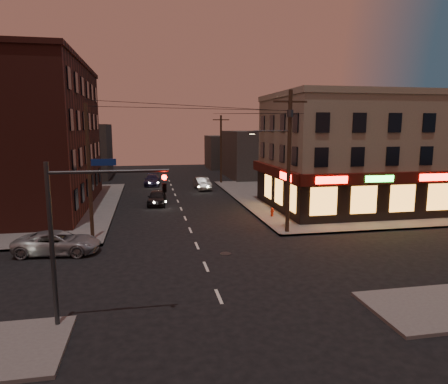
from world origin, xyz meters
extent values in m
plane|color=black|center=(0.00, 0.00, 0.00)|extent=(120.00, 120.00, 0.00)
cube|color=#514F4C|center=(18.00, 19.00, 0.07)|extent=(24.00, 28.00, 0.15)
cube|color=gray|center=(16.00, 13.50, 5.15)|extent=(15.00, 12.00, 10.00)
cube|color=gray|center=(16.00, 13.50, 10.40)|extent=(15.20, 12.20, 0.50)
cube|color=black|center=(16.00, 7.55, 1.85)|extent=(15.12, 0.25, 3.40)
cube|color=black|center=(8.55, 13.50, 1.85)|extent=(0.25, 12.12, 3.40)
cube|color=#400F0A|center=(16.00, 7.25, 3.65)|extent=(15.60, 0.50, 0.90)
cube|color=#400F0A|center=(8.25, 13.50, 3.65)|extent=(0.50, 12.60, 0.90)
cube|color=#FF140C|center=(10.70, 6.98, 3.65)|extent=(2.60, 0.06, 0.55)
cube|color=#FF140C|center=(19.50, 6.98, 3.65)|extent=(2.60, 0.06, 0.55)
cube|color=#26FF3F|center=(14.70, 6.98, 3.65)|extent=(2.40, 0.06, 0.50)
cube|color=#FF140C|center=(7.98, 9.70, 3.65)|extent=(0.06, 2.60, 0.55)
cube|color=#FF9E38|center=(15.40, 7.40, 1.95)|extent=(12.40, 0.08, 2.20)
cube|color=#FF9E38|center=(8.40, 12.50, 1.95)|extent=(0.08, 8.40, 2.20)
cube|color=#4C1F18|center=(-14.50, 19.00, 6.65)|extent=(12.00, 20.00, 13.00)
cube|color=#3F3D3A|center=(14.00, 38.00, 3.50)|extent=(10.00, 12.00, 7.00)
cube|color=#3F3D3A|center=(-13.00, 42.00, 4.00)|extent=(9.00, 10.00, 8.00)
cube|color=#3F3D3A|center=(12.00, 52.00, 3.00)|extent=(8.00, 8.00, 6.00)
cylinder|color=#382619|center=(6.80, 5.80, 5.15)|extent=(0.28, 0.28, 10.00)
cube|color=#382619|center=(6.80, 5.80, 9.35)|extent=(2.40, 0.12, 0.12)
cylinder|color=#333538|center=(6.80, 5.80, 8.55)|extent=(0.44, 0.44, 0.50)
cylinder|color=#333538|center=(5.50, 5.80, 7.35)|extent=(2.60, 0.10, 0.10)
cube|color=#333538|center=(4.10, 5.80, 7.25)|extent=(0.60, 0.25, 0.18)
cube|color=#FFD88C|center=(4.10, 5.80, 7.15)|extent=(0.35, 0.15, 0.04)
cylinder|color=#382619|center=(6.80, 32.00, 4.65)|extent=(0.26, 0.26, 9.00)
cylinder|color=#382619|center=(-6.80, 6.50, 4.65)|extent=(0.24, 0.24, 9.00)
cylinder|color=#333538|center=(-6.60, -5.60, 3.20)|extent=(0.18, 0.18, 6.40)
cylinder|color=#333538|center=(-4.40, -5.60, 6.00)|extent=(4.40, 0.12, 0.12)
imported|color=black|center=(-2.40, -5.60, 5.50)|extent=(0.16, 0.20, 1.00)
sphere|color=#FF0C05|center=(-2.40, -5.72, 5.75)|extent=(0.20, 0.20, 0.20)
cube|color=navy|center=(-4.60, -5.60, 6.35)|extent=(0.90, 0.05, 0.25)
imported|color=gray|center=(-8.51, 4.00, 0.69)|extent=(5.23, 2.87, 1.39)
imported|color=black|center=(-2.17, 18.45, 0.73)|extent=(2.16, 4.43, 1.45)
imported|color=#64615D|center=(3.59, 27.42, 0.73)|extent=(1.93, 4.57, 1.47)
imported|color=#1D1C39|center=(-2.42, 32.12, 0.69)|extent=(2.26, 4.91, 1.39)
cylinder|color=#98220D|center=(7.25, 10.76, 0.45)|extent=(0.25, 0.25, 0.60)
sphere|color=#98220D|center=(7.25, 10.76, 0.78)|extent=(0.24, 0.24, 0.24)
cylinder|color=#98220D|center=(7.25, 10.76, 0.57)|extent=(0.33, 0.17, 0.12)
cylinder|color=#98220D|center=(7.25, 10.76, 0.57)|extent=(0.17, 0.33, 0.12)
camera|label=1|loc=(-3.03, -20.88, 7.65)|focal=32.00mm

